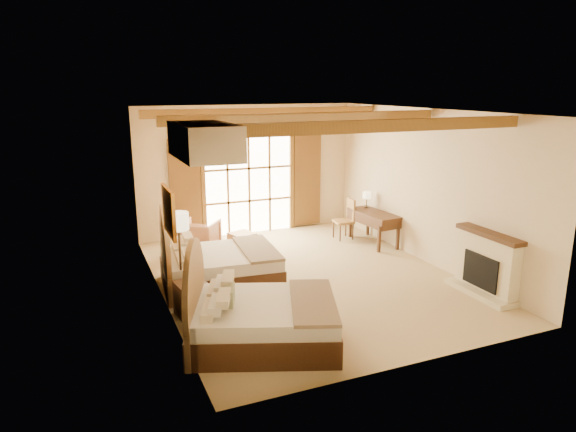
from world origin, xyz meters
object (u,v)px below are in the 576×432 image
bed_far (212,264)px  nightstand (191,299)px  bed_near (254,318)px  armchair (199,236)px  desk (373,227)px

bed_far → nightstand: size_ratio=3.95×
bed_near → armchair: bearing=107.4°
nightstand → armchair: bearing=67.3°
armchair → desk: (3.96, -0.92, 0.04)m
bed_near → desk: bed_near is taller
bed_far → armchair: 2.09m
bed_far → desk: (4.21, 1.16, -0.02)m
desk → armchair: bearing=161.7°
desk → nightstand: bearing=-160.2°
bed_near → bed_far: (0.03, 2.45, 0.00)m
bed_far → desk: bed_far is taller
bed_near → bed_far: bearing=110.2°
bed_far → armchair: bearing=88.2°
bed_far → nightstand: bearing=-115.0°
bed_near → desk: bearing=61.3°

